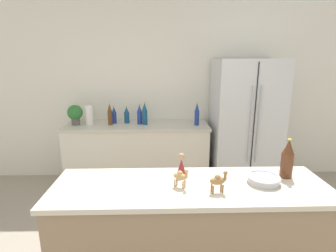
{
  "coord_description": "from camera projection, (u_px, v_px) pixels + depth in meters",
  "views": [
    {
      "loc": [
        -0.02,
        -1.16,
        1.78
      ],
      "look_at": [
        0.05,
        1.43,
        1.11
      ],
      "focal_mm": 28.0,
      "sensor_mm": 36.0,
      "label": 1
    }
  ],
  "objects": [
    {
      "name": "back_bottle_2",
      "position": [
        114.0,
        115.0,
        3.69
      ],
      "size": [
        0.06,
        0.06,
        0.25
      ],
      "color": "navy",
      "rests_on": "back_counter"
    },
    {
      "name": "potted_plant",
      "position": [
        75.0,
        113.0,
        3.59
      ],
      "size": [
        0.21,
        0.21,
        0.28
      ],
      "color": "#595451",
      "rests_on": "back_counter"
    },
    {
      "name": "wine_bottle",
      "position": [
        287.0,
        159.0,
        1.89
      ],
      "size": [
        0.09,
        0.09,
        0.29
      ],
      "color": "#562D19",
      "rests_on": "bar_counter"
    },
    {
      "name": "back_counter",
      "position": [
        138.0,
        154.0,
        3.76
      ],
      "size": [
        1.98,
        0.63,
        0.89
      ],
      "color": "silver",
      "rests_on": "ground_plane"
    },
    {
      "name": "back_bottle_4",
      "position": [
        140.0,
        114.0,
        3.65
      ],
      "size": [
        0.07,
        0.07,
        0.28
      ],
      "color": "navy",
      "rests_on": "back_counter"
    },
    {
      "name": "wall_back",
      "position": [
        162.0,
        94.0,
        3.89
      ],
      "size": [
        8.0,
        0.06,
        2.55
      ],
      "color": "silver",
      "rests_on": "ground_plane"
    },
    {
      "name": "back_bottle_0",
      "position": [
        127.0,
        115.0,
        3.71
      ],
      "size": [
        0.07,
        0.07,
        0.24
      ],
      "color": "navy",
      "rests_on": "back_counter"
    },
    {
      "name": "bar_counter",
      "position": [
        189.0,
        243.0,
        1.92
      ],
      "size": [
        1.91,
        0.58,
        0.94
      ],
      "color": "#8C7256",
      "rests_on": "ground_plane"
    },
    {
      "name": "paper_towel_roll",
      "position": [
        89.0,
        115.0,
        3.61
      ],
      "size": [
        0.11,
        0.11,
        0.26
      ],
      "color": "white",
      "rests_on": "back_counter"
    },
    {
      "name": "back_bottle_1",
      "position": [
        197.0,
        114.0,
        3.57
      ],
      "size": [
        0.06,
        0.06,
        0.32
      ],
      "color": "navy",
      "rests_on": "back_counter"
    },
    {
      "name": "camel_figurine_second",
      "position": [
        181.0,
        176.0,
        1.75
      ],
      "size": [
        0.11,
        0.09,
        0.14
      ],
      "color": "tan",
      "rests_on": "bar_counter"
    },
    {
      "name": "refrigerator",
      "position": [
        245.0,
        125.0,
        3.63
      ],
      "size": [
        0.88,
        0.72,
        1.78
      ],
      "color": "silver",
      "rests_on": "ground_plane"
    },
    {
      "name": "back_bottle_3",
      "position": [
        145.0,
        114.0,
        3.61
      ],
      "size": [
        0.07,
        0.07,
        0.32
      ],
      "color": "navy",
      "rests_on": "back_counter"
    },
    {
      "name": "camel_figurine",
      "position": [
        218.0,
        180.0,
        1.68
      ],
      "size": [
        0.12,
        0.07,
        0.15
      ],
      "color": "olive",
      "rests_on": "bar_counter"
    },
    {
      "name": "fruit_bowl",
      "position": [
        264.0,
        179.0,
        1.83
      ],
      "size": [
        0.23,
        0.23,
        0.05
      ],
      "color": "#B7BABF",
      "rests_on": "bar_counter"
    },
    {
      "name": "wise_man_figurine_crimson",
      "position": [
        181.0,
        166.0,
        1.94
      ],
      "size": [
        0.07,
        0.07,
        0.17
      ],
      "color": "maroon",
      "rests_on": "bar_counter"
    },
    {
      "name": "back_bottle_5",
      "position": [
        110.0,
        114.0,
        3.59
      ],
      "size": [
        0.06,
        0.06,
        0.31
      ],
      "color": "brown",
      "rests_on": "back_counter"
    }
  ]
}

